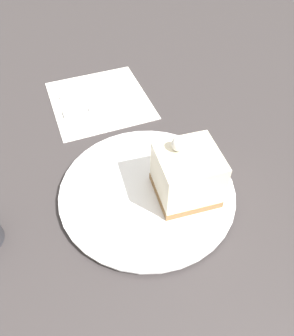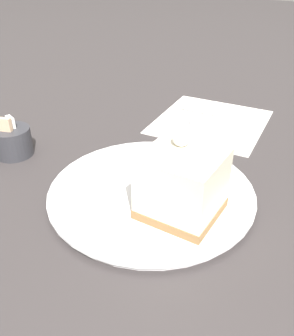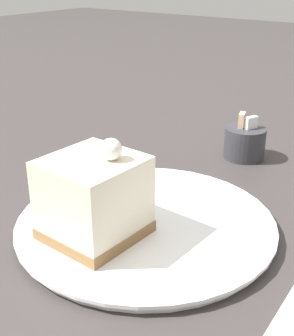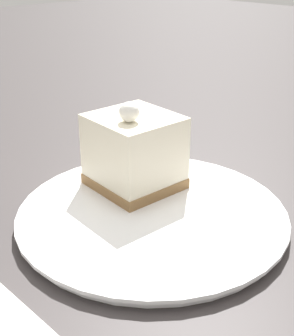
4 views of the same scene
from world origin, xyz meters
name	(u,v)px [view 4 (image 4 of 4)]	position (x,y,z in m)	size (l,w,h in m)	color
ground_plane	(127,223)	(0.00, 0.00, 0.00)	(4.00, 4.00, 0.00)	#383333
plate	(152,214)	(-0.02, 0.01, 0.01)	(0.29, 0.29, 0.01)	white
cake_slice	(134,151)	(-0.05, -0.04, 0.06)	(0.09, 0.10, 0.11)	olive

